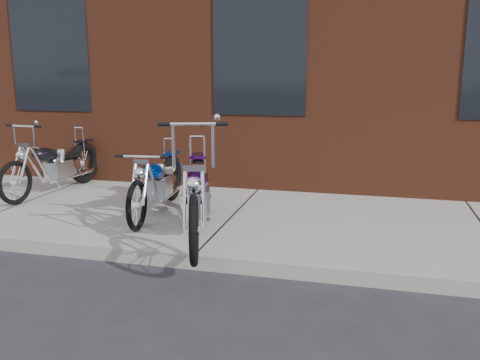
# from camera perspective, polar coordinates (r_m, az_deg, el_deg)

# --- Properties ---
(ground) EXTENTS (120.00, 120.00, 0.00)m
(ground) POSITION_cam_1_polar(r_m,az_deg,el_deg) (5.16, -5.21, -10.04)
(ground) COLOR #26262D
(ground) RESTS_ON ground
(sidewalk) EXTENTS (22.00, 3.00, 0.15)m
(sidewalk) POSITION_cam_1_polar(r_m,az_deg,el_deg) (6.49, -0.80, -4.63)
(sidewalk) COLOR #A0A09E
(sidewalk) RESTS_ON ground
(chopper_purple) EXTENTS (0.88, 2.29, 1.33)m
(chopper_purple) POSITION_cam_1_polar(r_m,az_deg,el_deg) (5.60, -4.89, -2.06)
(chopper_purple) COLOR black
(chopper_purple) RESTS_ON sidewalk
(chopper_blue) EXTENTS (0.50, 2.05, 0.89)m
(chopper_blue) POSITION_cam_1_polar(r_m,az_deg,el_deg) (6.59, -9.25, -0.53)
(chopper_blue) COLOR black
(chopper_blue) RESTS_ON sidewalk
(chopper_third) EXTENTS (0.54, 2.11, 1.08)m
(chopper_third) POSITION_cam_1_polar(r_m,az_deg,el_deg) (8.13, -20.04, 1.36)
(chopper_third) COLOR black
(chopper_third) RESTS_ON sidewalk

